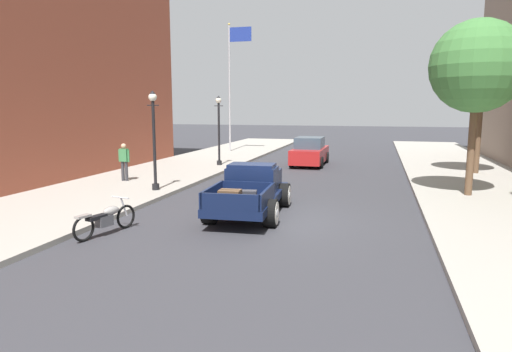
# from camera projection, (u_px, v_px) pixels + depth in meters

# --- Properties ---
(ground_plane) EXTENTS (140.00, 140.00, 0.00)m
(ground_plane) POSITION_uv_depth(u_px,v_px,m) (270.00, 219.00, 13.59)
(ground_plane) COLOR #333338
(sidewalk_left) EXTENTS (5.50, 64.00, 0.15)m
(sidewalk_left) POSITION_uv_depth(u_px,v_px,m) (66.00, 203.00, 15.47)
(sidewalk_left) COLOR #9E998E
(sidewalk_left) RESTS_ON ground
(hotrod_truck_navy) EXTENTS (2.38, 5.02, 1.58)m
(hotrod_truck_navy) POSITION_uv_depth(u_px,v_px,m) (252.00, 190.00, 14.34)
(hotrod_truck_navy) COLOR #0F1938
(hotrod_truck_navy) RESTS_ON ground
(motorcycle_parked) EXTENTS (0.74, 2.08, 0.93)m
(motorcycle_parked) POSITION_uv_depth(u_px,v_px,m) (106.00, 218.00, 11.88)
(motorcycle_parked) COLOR black
(motorcycle_parked) RESTS_ON ground
(car_background_red) EXTENTS (1.89, 4.31, 1.65)m
(car_background_red) POSITION_uv_depth(u_px,v_px,m) (310.00, 152.00, 26.14)
(car_background_red) COLOR #AD1E1E
(car_background_red) RESTS_ON ground
(pedestrian_sidewalk_left) EXTENTS (0.53, 0.22, 1.65)m
(pedestrian_sidewalk_left) POSITION_uv_depth(u_px,v_px,m) (124.00, 160.00, 19.65)
(pedestrian_sidewalk_left) COLOR #333338
(pedestrian_sidewalk_left) RESTS_ON sidewalk_left
(street_lamp_near) EXTENTS (0.50, 0.32, 3.85)m
(street_lamp_near) POSITION_uv_depth(u_px,v_px,m) (154.00, 133.00, 17.28)
(street_lamp_near) COLOR black
(street_lamp_near) RESTS_ON sidewalk_left
(street_lamp_far) EXTENTS (0.50, 0.32, 3.85)m
(street_lamp_far) POSITION_uv_depth(u_px,v_px,m) (219.00, 125.00, 24.89)
(street_lamp_far) COLOR black
(street_lamp_far) RESTS_ON sidewalk_left
(flagpole) EXTENTS (1.74, 0.16, 9.16)m
(flagpole) POSITION_uv_depth(u_px,v_px,m) (232.00, 74.00, 32.40)
(flagpole) COLOR #B2B2B7
(flagpole) RESTS_ON sidewalk_left
(street_tree_nearest) EXTENTS (3.30, 3.30, 6.30)m
(street_tree_nearest) POSITION_uv_depth(u_px,v_px,m) (477.00, 67.00, 15.87)
(street_tree_nearest) COLOR brown
(street_tree_nearest) RESTS_ON sidewalk_right
(street_tree_second) EXTENTS (3.20, 3.20, 6.25)m
(street_tree_second) POSITION_uv_depth(u_px,v_px,m) (483.00, 77.00, 21.41)
(street_tree_second) COLOR brown
(street_tree_second) RESTS_ON sidewalk_right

